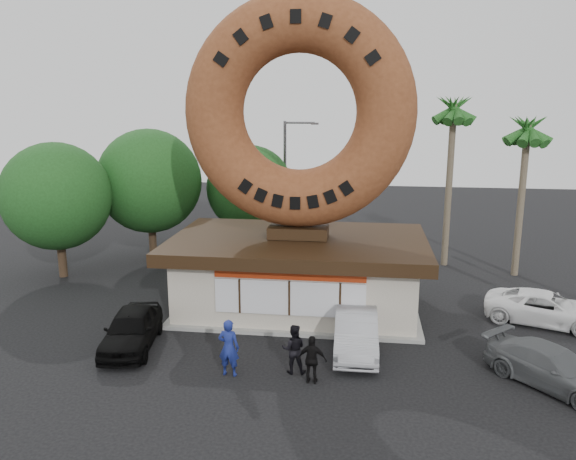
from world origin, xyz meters
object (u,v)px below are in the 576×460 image
(giant_donut, at_px, (299,112))
(person_left, at_px, (229,348))
(street_lamp, at_px, (287,179))
(person_center, at_px, (294,349))
(car_black, at_px, (132,329))
(car_grey, at_px, (553,367))
(car_white, at_px, (546,308))
(donut_shop, at_px, (298,271))
(car_silver, at_px, (356,332))
(person_right, at_px, (312,360))

(giant_donut, xyz_separation_m, person_left, (-1.59, -6.69, -7.68))
(giant_donut, height_order, street_lamp, giant_donut)
(person_center, bearing_deg, car_black, -15.54)
(car_grey, bearing_deg, car_white, 32.83)
(donut_shop, height_order, car_white, donut_shop)
(giant_donut, xyz_separation_m, car_grey, (9.08, -6.02, -8.03))
(person_left, relative_size, car_silver, 0.45)
(person_left, bearing_deg, person_center, -162.44)
(giant_donut, bearing_deg, person_right, -79.57)
(person_center, bearing_deg, person_left, 7.55)
(person_left, bearing_deg, person_right, -178.14)
(car_black, bearing_deg, car_silver, -2.94)
(car_silver, height_order, car_grey, car_silver)
(car_silver, bearing_deg, person_center, -136.73)
(person_center, bearing_deg, donut_shop, -89.58)
(giant_donut, height_order, person_left, giant_donut)
(person_center, xyz_separation_m, car_grey, (8.51, 0.20, -0.22))
(person_left, xyz_separation_m, car_grey, (10.67, 0.67, -0.35))
(car_white, bearing_deg, giant_donut, 107.27)
(street_lamp, bearing_deg, car_white, -40.18)
(car_silver, relative_size, car_grey, 1.00)
(street_lamp, height_order, car_silver, street_lamp)
(street_lamp, distance_m, person_center, 16.79)
(person_right, bearing_deg, car_silver, -113.38)
(donut_shop, distance_m, person_right, 7.02)
(giant_donut, xyz_separation_m, street_lamp, (-1.86, 10.00, -4.20))
(giant_donut, distance_m, car_black, 11.02)
(street_lamp, bearing_deg, car_grey, -55.68)
(person_center, height_order, person_right, person_center)
(car_white, bearing_deg, person_right, 144.40)
(giant_donut, bearing_deg, car_grey, -33.53)
(giant_donut, distance_m, street_lamp, 11.00)
(car_silver, distance_m, car_grey, 6.69)
(car_black, bearing_deg, giant_donut, 32.24)
(person_left, distance_m, car_white, 13.63)
(car_grey, bearing_deg, person_right, 143.39)
(car_silver, relative_size, car_white, 0.92)
(car_black, bearing_deg, street_lamp, 66.64)
(donut_shop, xyz_separation_m, car_white, (10.51, -0.43, -1.09))
(person_right, xyz_separation_m, car_black, (-7.03, 1.84, -0.08))
(donut_shop, bearing_deg, car_black, -139.09)
(donut_shop, bearing_deg, car_silver, -57.30)
(person_center, distance_m, car_white, 11.50)
(car_silver, bearing_deg, street_lamp, 106.37)
(person_left, height_order, car_white, person_left)
(donut_shop, bearing_deg, person_left, -103.42)
(street_lamp, relative_size, car_grey, 1.78)
(giant_donut, bearing_deg, person_left, -103.39)
(car_black, bearing_deg, person_right, -23.44)
(giant_donut, bearing_deg, car_black, -139.00)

